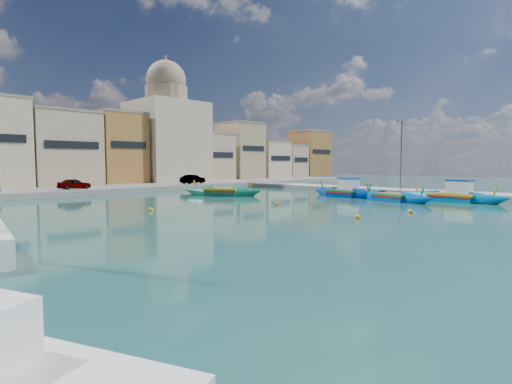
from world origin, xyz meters
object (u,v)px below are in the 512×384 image
quay_street_lamp (401,154)px  luzzu_green (223,193)px  church_block (167,130)px  luzzu_blue_cabin (345,193)px  luzzu_turquoise_cabin (453,197)px  luzzu_blue_south (393,198)px

quay_street_lamp → luzzu_green: 19.70m
church_block → luzzu_blue_cabin: bearing=-89.3°
luzzu_turquoise_cabin → luzzu_blue_south: bearing=129.4°
luzzu_turquoise_cabin → luzzu_blue_south: 5.19m
luzzu_turquoise_cabin → luzzu_blue_cabin: (-2.40, 9.54, -0.01)m
quay_street_lamp → luzzu_blue_south: 9.41m
luzzu_blue_south → luzzu_green: bearing=114.4°
quay_street_lamp → luzzu_blue_cabin: quay_street_lamp is taller
luzzu_blue_south → church_block: bearing=89.2°
quay_street_lamp → luzzu_blue_cabin: bearing=160.3°
quay_street_lamp → luzzu_blue_south: quay_street_lamp is taller
luzzu_blue_cabin → luzzu_turquoise_cabin: bearing=-75.8°
quay_street_lamp → luzzu_green: size_ratio=0.94×
luzzu_blue_cabin → luzzu_blue_south: luzzu_blue_cabin is taller
church_block → quay_street_lamp: size_ratio=2.39×
church_block → luzzu_blue_cabin: church_block is taller
luzzu_blue_cabin → luzzu_green: luzzu_blue_cabin is taller
luzzu_green → luzzu_turquoise_cabin: bearing=-62.1°
luzzu_green → luzzu_blue_south: bearing=-65.6°
quay_street_lamp → luzzu_green: quay_street_lamp is taller
quay_street_lamp → luzzu_blue_cabin: 8.47m
luzzu_blue_cabin → church_block: bearing=90.7°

